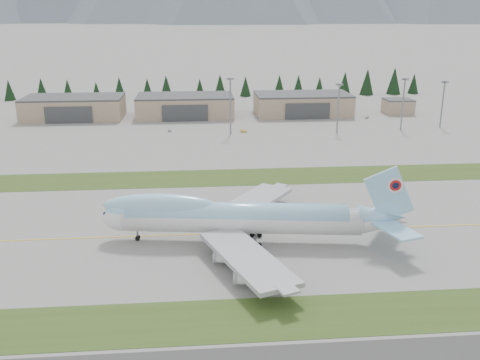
{
  "coord_description": "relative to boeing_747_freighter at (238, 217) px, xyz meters",
  "views": [
    {
      "loc": [
        -10.35,
        -119.57,
        52.13
      ],
      "look_at": [
        1.38,
        17.21,
        8.0
      ],
      "focal_mm": 40.0,
      "sensor_mm": 36.0,
      "label": 1
    }
  ],
  "objects": [
    {
      "name": "floodlight_masts",
      "position": [
        28.72,
        115.19,
        9.41
      ],
      "size": [
        206.12,
        9.49,
        24.31
      ],
      "color": "slate",
      "rests_on": "ground"
    },
    {
      "name": "boeing_747_freighter",
      "position": [
        0.0,
        0.0,
        0.0
      ],
      "size": [
        72.67,
        61.97,
        19.07
      ],
      "rotation": [
        0.0,
        0.0,
        -0.13
      ],
      "color": "silver",
      "rests_on": "ground"
    },
    {
      "name": "hangar_left",
      "position": [
        -68.97,
        155.18,
        -0.9
      ],
      "size": [
        48.0,
        26.6,
        10.8
      ],
      "color": "gray",
      "rests_on": "ground"
    },
    {
      "name": "conifer_belt",
      "position": [
        12.82,
        218.04,
        0.63
      ],
      "size": [
        270.26,
        14.96,
        16.97
      ],
      "color": "black",
      "rests_on": "ground"
    },
    {
      "name": "control_shed",
      "position": [
        96.03,
        153.28,
        -2.49
      ],
      "size": [
        14.0,
        12.0,
        7.6
      ],
      "color": "gray",
      "rests_on": "ground"
    },
    {
      "name": "service_vehicle_a",
      "position": [
        -20.64,
        121.12,
        -6.29
      ],
      "size": [
        1.65,
        3.67,
        1.22
      ],
      "primitive_type": "imported",
      "rotation": [
        0.0,
        0.0,
        0.06
      ],
      "color": "silver",
      "rests_on": "ground"
    },
    {
      "name": "hangar_center",
      "position": [
        -13.97,
        155.18,
        -0.9
      ],
      "size": [
        48.0,
        26.6,
        10.8
      ],
      "color": "gray",
      "rests_on": "ground"
    },
    {
      "name": "ground",
      "position": [
        1.03,
        5.28,
        -6.29
      ],
      "size": [
        7000.0,
        7000.0,
        0.0
      ],
      "primitive_type": "plane",
      "color": "slate",
      "rests_on": "ground"
    },
    {
      "name": "hangar_right",
      "position": [
        46.03,
        155.18,
        -0.9
      ],
      "size": [
        48.0,
        26.6,
        10.8
      ],
      "color": "gray",
      "rests_on": "ground"
    },
    {
      "name": "service_vehicle_c",
      "position": [
        76.16,
        142.32,
        -6.29
      ],
      "size": [
        3.08,
        4.01,
        1.08
      ],
      "primitive_type": "imported",
      "rotation": [
        0.0,
        0.0,
        -0.48
      ],
      "color": "#BBBAC0",
      "rests_on": "ground"
    },
    {
      "name": "taxiway_line_main",
      "position": [
        1.03,
        5.28,
        -6.29
      ],
      "size": [
        400.0,
        0.4,
        0.02
      ],
      "primitive_type": "cube",
      "color": "gold",
      "rests_on": "ground"
    },
    {
      "name": "grass_strip_near",
      "position": [
        1.03,
        -32.72,
        -6.29
      ],
      "size": [
        400.0,
        14.0,
        0.08
      ],
      "primitive_type": "cube",
      "color": "#364B1A",
      "rests_on": "ground"
    },
    {
      "name": "service_vehicle_b",
      "position": [
        12.0,
        116.13,
        -6.29
      ],
      "size": [
        3.28,
        2.57,
        1.04
      ],
      "primitive_type": "imported",
      "rotation": [
        0.0,
        0.0,
        1.03
      ],
      "color": "gold",
      "rests_on": "ground"
    },
    {
      "name": "grass_strip_far",
      "position": [
        1.03,
        50.28,
        -6.29
      ],
      "size": [
        400.0,
        18.0,
        0.08
      ],
      "primitive_type": "cube",
      "color": "#364B1A",
      "rests_on": "ground"
    }
  ]
}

